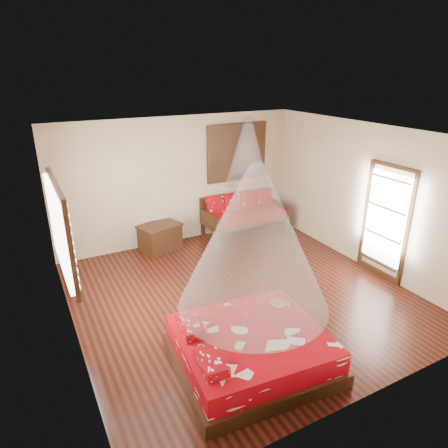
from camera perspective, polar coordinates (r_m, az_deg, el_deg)
The scene contains 10 objects.
room at distance 6.55m, azimuth 2.59°, elevation 0.51°, with size 5.54×5.54×2.84m.
bed at distance 5.57m, azimuth 3.75°, elevation -17.42°, with size 2.12×1.95×0.63m.
daybed at distance 9.47m, azimuth 2.75°, elevation 1.64°, with size 1.96×0.87×0.98m.
storage_chest at distance 8.81m, azimuth -9.12°, elevation -1.83°, with size 0.98×0.83×0.58m.
shutter_panel at distance 9.37m, azimuth 1.87°, elevation 10.19°, with size 1.52×0.06×1.32m.
window_left at distance 5.84m, azimuth -22.04°, elevation -0.65°, with size 0.10×1.74×1.34m.
glazed_door at distance 7.93m, azimuth 22.05°, elevation 0.17°, with size 0.08×1.02×2.16m.
wine_tray at distance 5.99m, azimuth 7.86°, elevation -10.87°, with size 0.27×0.27×0.22m.
mosquito_net_main at distance 4.74m, azimuth 4.39°, elevation -2.16°, with size 1.89×1.89×1.80m, color white.
mosquito_net_daybed at distance 8.95m, azimuth 3.38°, elevation 10.28°, with size 0.99×0.99×1.50m, color white.
Camera 1 is at (-3.12, -5.25, 3.76)m, focal length 32.00 mm.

